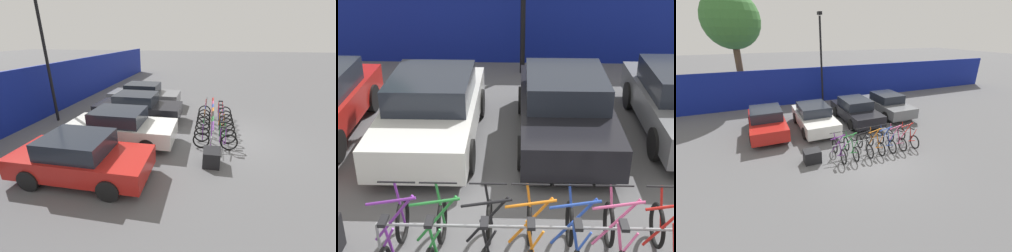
{
  "view_description": "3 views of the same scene",
  "coord_description": "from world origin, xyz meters",
  "views": [
    {
      "loc": [
        -9.22,
        0.85,
        4.08
      ],
      "look_at": [
        -0.78,
        2.45,
        0.63
      ],
      "focal_mm": 24.0,
      "sensor_mm": 36.0,
      "label": 1
    },
    {
      "loc": [
        0.41,
        -4.39,
        4.51
      ],
      "look_at": [
        0.19,
        2.7,
        1.08
      ],
      "focal_mm": 50.0,
      "sensor_mm": 36.0,
      "label": 2
    },
    {
      "loc": [
        -4.34,
        -7.57,
        5.15
      ],
      "look_at": [
        -0.68,
        1.35,
        1.12
      ],
      "focal_mm": 24.0,
      "sensor_mm": 36.0,
      "label": 3
    }
  ],
  "objects": [
    {
      "name": "car_black",
      "position": [
        1.35,
        4.42,
        0.69
      ],
      "size": [
        1.91,
        4.33,
        1.4
      ],
      "color": "black",
      "rests_on": "ground"
    },
    {
      "name": "bicycle_orange",
      "position": [
        0.58,
        0.53,
        0.38
      ],
      "size": [
        0.68,
        1.71,
        1.05
      ],
      "rotation": [
        0.0,
        0.0,
        0.04
      ],
      "color": "black",
      "rests_on": "ground"
    },
    {
      "name": "bicycle_red",
      "position": [
        2.4,
        0.53,
        0.38
      ],
      "size": [
        0.68,
        1.71,
        1.05
      ],
      "rotation": [
        0.0,
        0.0,
        0.05
      ],
      "color": "black",
      "rests_on": "ground"
    },
    {
      "name": "bicycle_green",
      "position": [
        -0.68,
        0.53,
        0.38
      ],
      "size": [
        0.68,
        1.71,
        1.05
      ],
      "rotation": [
        0.0,
        0.0,
        0.06
      ],
      "color": "black",
      "rests_on": "ground"
    },
    {
      "name": "car_grey",
      "position": [
        3.89,
        4.81,
        0.69
      ],
      "size": [
        1.91,
        4.24,
        1.4
      ],
      "color": "slate",
      "rests_on": "ground"
    },
    {
      "name": "bicycle_blue",
      "position": [
        1.15,
        0.53,
        0.38
      ],
      "size": [
        0.68,
        1.71,
        1.05
      ],
      "rotation": [
        0.0,
        0.0,
        -0.07
      ],
      "color": "black",
      "rests_on": "ground"
    },
    {
      "name": "bicycle_black",
      "position": [
        0.0,
        0.53,
        0.38
      ],
      "size": [
        0.68,
        1.71,
        1.05
      ],
      "rotation": [
        0.0,
        0.0,
        0.02
      ],
      "color": "black",
      "rests_on": "ground"
    },
    {
      "name": "car_red",
      "position": [
        -3.91,
        4.51,
        0.69
      ],
      "size": [
        1.91,
        4.1,
        1.4
      ],
      "color": "red",
      "rests_on": "ground"
    },
    {
      "name": "lamp_post",
      "position": [
        0.49,
        8.5,
        3.58
      ],
      "size": [
        0.24,
        0.44,
        6.44
      ],
      "color": "black",
      "rests_on": "ground"
    },
    {
      "name": "car_white",
      "position": [
        -1.35,
        4.24,
        0.69
      ],
      "size": [
        1.91,
        4.27,
        1.4
      ],
      "color": "silver",
      "rests_on": "ground"
    },
    {
      "name": "bike_rack",
      "position": [
        0.57,
        0.68,
        0.49
      ],
      "size": [
        4.2,
        0.04,
        0.57
      ],
      "color": "gray",
      "rests_on": "ground"
    },
    {
      "name": "hoarding_wall",
      "position": [
        0.0,
        9.5,
        1.35
      ],
      "size": [
        36.0,
        0.16,
        2.69
      ],
      "primitive_type": "cube",
      "color": "navy",
      "rests_on": "ground"
    },
    {
      "name": "bicycle_pink",
      "position": [
        1.71,
        0.53,
        0.38
      ],
      "size": [
        0.68,
        1.71,
        1.05
      ],
      "rotation": [
        0.0,
        0.0,
        0.07
      ],
      "color": "black",
      "rests_on": "ground"
    },
    {
      "name": "bicycle_purple",
      "position": [
        -1.26,
        0.53,
        0.38
      ],
      "size": [
        0.68,
        1.71,
        1.05
      ],
      "rotation": [
        0.0,
        0.0,
        0.01
      ],
      "color": "black",
      "rests_on": "ground"
    },
    {
      "name": "ground_plane",
      "position": [
        0.0,
        0.0,
        0.0
      ],
      "size": [
        120.0,
        120.0,
        0.0
      ],
      "primitive_type": "plane",
      "color": "#59595B"
    },
    {
      "name": "cargo_crate",
      "position": [
        -2.43,
        0.65,
        0.28
      ],
      "size": [
        0.7,
        0.56,
        0.55
      ],
      "primitive_type": "cube",
      "color": "black",
      "rests_on": "ground"
    }
  ]
}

